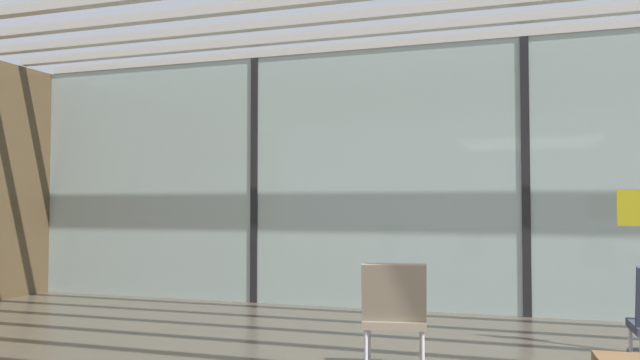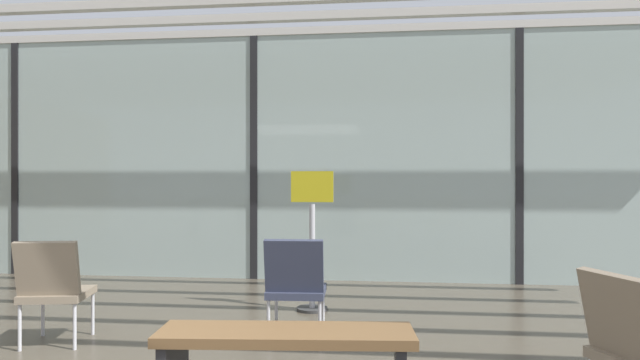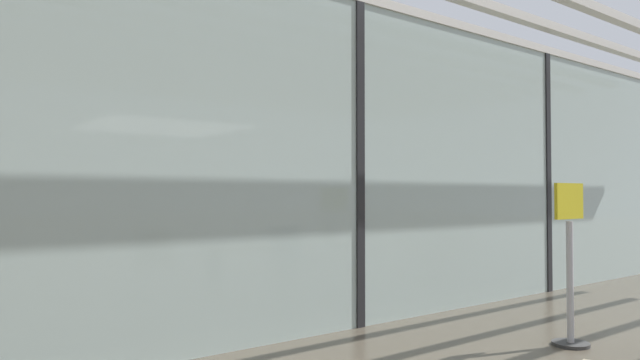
{
  "view_description": "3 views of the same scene",
  "coord_description": "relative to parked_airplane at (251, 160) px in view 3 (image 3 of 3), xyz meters",
  "views": [
    {
      "loc": [
        0.11,
        -2.78,
        1.3
      ],
      "look_at": [
        -1.87,
        3.1,
        1.55
      ],
      "focal_mm": 36.08,
      "sensor_mm": 36.0,
      "label": 1
    },
    {
      "loc": [
        1.71,
        -2.01,
        1.35
      ],
      "look_at": [
        0.64,
        7.57,
        1.35
      ],
      "focal_mm": 30.14,
      "sensor_mm": 36.0,
      "label": 2
    },
    {
      "loc": [
        -3.85,
        0.84,
        1.34
      ],
      "look_at": [
        -0.79,
        4.81,
        1.47
      ],
      "focal_mm": 31.97,
      "sensor_mm": 36.0,
      "label": 3
    }
  ],
  "objects": [
    {
      "name": "glass_curtain_wall",
      "position": [
        -1.32,
        -4.34,
        -0.3
      ],
      "size": [
        14.0,
        0.08,
        3.31
      ],
      "primitive_type": "cube",
      "color": "#A3B7B2",
      "rests_on": "ground"
    },
    {
      "name": "window_mullion_1",
      "position": [
        -1.32,
        -4.34,
        -0.3
      ],
      "size": [
        0.1,
        0.12,
        3.31
      ],
      "primitive_type": "cube",
      "color": "black",
      "rests_on": "ground"
    },
    {
      "name": "window_mullion_2",
      "position": [
        2.18,
        -4.34,
        -0.3
      ],
      "size": [
        0.1,
        0.12,
        3.31
      ],
      "primitive_type": "cube",
      "color": "black",
      "rests_on": "ground"
    },
    {
      "name": "parked_airplane",
      "position": [
        0.0,
        0.0,
        0.0
      ],
      "size": [
        13.45,
        3.92,
        3.92
      ],
      "color": "#B2BCD6",
      "rests_on": "ground"
    },
    {
      "name": "info_sign",
      "position": [
        -0.31,
        -6.04,
        -1.28
      ],
      "size": [
        0.44,
        0.32,
        1.44
      ],
      "color": "#333333",
      "rests_on": "ground"
    }
  ]
}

